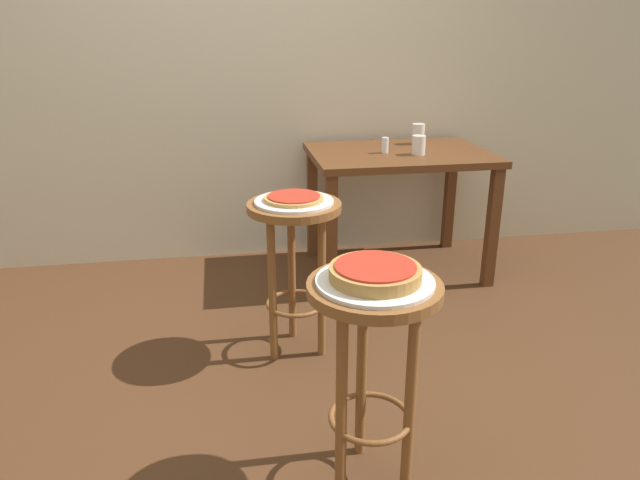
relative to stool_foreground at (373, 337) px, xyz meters
name	(u,v)px	position (x,y,z in m)	size (l,w,h in m)	color
ground_plane	(275,393)	(-0.26, 0.53, -0.53)	(6.00, 6.00, 0.00)	#4C2D19
back_wall	(240,12)	(-0.26, 2.18, 0.97)	(6.00, 0.10, 3.00)	beige
stool_foreground	(373,337)	(0.00, 0.00, 0.00)	(0.41, 0.41, 0.72)	brown
serving_plate_foreground	(375,281)	(0.00, 0.00, 0.19)	(0.35, 0.35, 0.01)	silver
pizza_foreground	(375,273)	(0.00, 0.00, 0.22)	(0.27, 0.27, 0.05)	#B78442
stool_middle	(295,242)	(-0.13, 0.86, 0.00)	(0.41, 0.41, 0.72)	brown
serving_plate_middle	(294,201)	(-0.13, 0.86, 0.19)	(0.34, 0.34, 0.01)	silver
pizza_middle	(294,198)	(-0.13, 0.86, 0.20)	(0.25, 0.25, 0.02)	tan
dining_table	(399,170)	(0.60, 1.71, 0.09)	(1.03, 0.74, 0.74)	#5B3319
cup_near_edge	(419,145)	(0.68, 1.60, 0.26)	(0.08, 0.08, 0.11)	silver
cup_far_edge	(418,134)	(0.77, 1.90, 0.27)	(0.08, 0.08, 0.12)	silver
condiment_shaker	(385,145)	(0.50, 1.67, 0.25)	(0.04, 0.04, 0.09)	white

